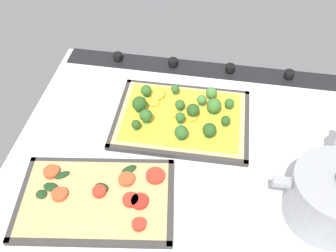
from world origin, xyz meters
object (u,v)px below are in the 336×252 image
object	(u,v)px
baking_tray_front	(182,120)
veggie_pizza_back	(98,197)
baking_tray_back	(96,200)
broccoli_pizza	(182,115)
cooking_pot	(331,198)

from	to	relation	value
baking_tray_front	veggie_pizza_back	world-z (taller)	veggie_pizza_back
baking_tray_front	baking_tray_back	bearing A→B (deg)	60.82
broccoli_pizza	baking_tray_back	bearing A→B (deg)	61.05
baking_tray_back	veggie_pizza_back	size ratio (longest dim) A/B	1.08
baking_tray_front	cooking_pot	xyz separation A→B (cm)	(-33.47, 22.02, 5.72)
baking_tray_back	veggie_pizza_back	world-z (taller)	veggie_pizza_back
baking_tray_front	veggie_pizza_back	bearing A→B (deg)	61.13
baking_tray_front	broccoli_pizza	size ratio (longest dim) A/B	1.07
baking_tray_back	broccoli_pizza	bearing A→B (deg)	-118.95
baking_tray_front	baking_tray_back	distance (cm)	30.96
broccoli_pizza	veggie_pizza_back	xyz separation A→B (cm)	(14.57, 26.69, -0.99)
broccoli_pizza	baking_tray_back	distance (cm)	31.05
broccoli_pizza	veggie_pizza_back	distance (cm)	30.42
cooking_pot	baking_tray_front	bearing A→B (deg)	-33.33
baking_tray_back	cooking_pot	size ratio (longest dim) A/B	1.49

